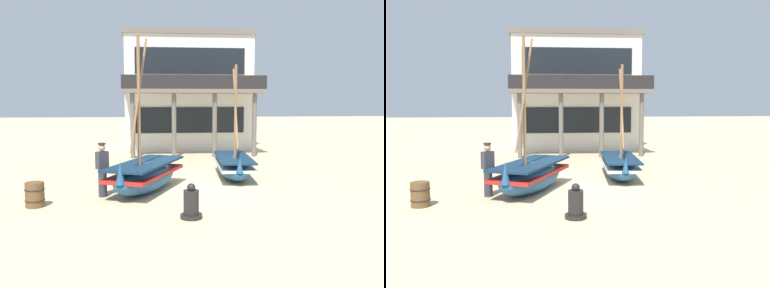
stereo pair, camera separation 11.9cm
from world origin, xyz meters
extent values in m
plane|color=#CCB78E|center=(0.00, 0.00, 0.00)|extent=(120.00, 120.00, 0.00)
ellipsoid|color=#23517A|center=(1.68, 1.63, 0.41)|extent=(1.52, 3.81, 0.83)
cube|color=silver|center=(1.68, 1.63, 0.52)|extent=(1.52, 3.66, 0.10)
cube|color=#132C43|center=(1.68, 1.63, 0.80)|extent=(1.55, 3.74, 0.06)
cone|color=#23517A|center=(1.53, -0.15, 0.79)|extent=(0.26, 0.26, 0.58)
cylinder|color=olive|center=(1.64, 1.16, 2.44)|extent=(0.10, 0.10, 3.72)
cylinder|color=olive|center=(1.64, 1.16, 2.73)|extent=(0.20, 1.57, 2.95)
cube|color=olive|center=(1.70, 1.91, 0.71)|extent=(1.17, 0.25, 0.06)
ellipsoid|color=#23517A|center=(-1.68, -0.42, 0.48)|extent=(2.72, 4.00, 0.97)
cube|color=red|center=(-1.68, -0.42, 0.61)|extent=(2.67, 3.87, 0.12)
cube|color=#132C43|center=(-1.68, -0.42, 0.93)|extent=(2.73, 3.95, 0.07)
cone|color=#23517A|center=(-2.38, -2.09, 0.92)|extent=(0.36, 0.36, 0.68)
cylinder|color=olive|center=(-1.86, -0.86, 2.83)|extent=(0.10, 0.10, 4.30)
cylinder|color=olive|center=(-1.86, -0.86, 3.19)|extent=(0.58, 1.27, 3.56)
cube|color=olive|center=(-1.57, -0.16, 0.82)|extent=(1.26, 0.65, 0.06)
cylinder|color=#33333D|center=(-3.00, -1.04, 0.44)|extent=(0.26, 0.26, 0.88)
cube|color=#383842|center=(-3.00, -1.04, 1.15)|extent=(0.42, 0.40, 0.54)
sphere|color=tan|center=(-3.00, -1.04, 1.54)|extent=(0.22, 0.22, 0.22)
cylinder|color=#2D2823|center=(-3.00, -1.04, 1.66)|extent=(0.24, 0.24, 0.05)
cylinder|color=black|center=(-0.49, -3.64, 0.05)|extent=(0.56, 0.56, 0.10)
cylinder|color=black|center=(-0.49, -3.64, 0.41)|extent=(0.39, 0.39, 0.63)
sphere|color=black|center=(-0.49, -3.64, 0.80)|extent=(0.22, 0.22, 0.22)
cylinder|color=brown|center=(-4.76, -2.09, 0.35)|extent=(0.52, 0.52, 0.70)
torus|color=black|center=(-4.76, -2.09, 0.50)|extent=(0.56, 0.56, 0.03)
torus|color=black|center=(-4.76, -2.09, 0.20)|extent=(0.56, 0.56, 0.03)
cube|color=white|center=(0.78, 12.75, 3.38)|extent=(7.50, 6.11, 6.76)
cube|color=#70665B|center=(0.78, 12.75, 6.91)|extent=(7.80, 6.36, 0.30)
cube|color=black|center=(0.78, 9.66, 1.86)|extent=(6.30, 0.06, 1.49)
cube|color=black|center=(0.78, 9.66, 5.24)|extent=(6.30, 0.06, 1.49)
cube|color=#70665B|center=(0.78, 8.36, 3.48)|extent=(7.50, 2.66, 0.20)
cylinder|color=#666056|center=(-2.43, 7.43, 1.69)|extent=(0.24, 0.24, 3.38)
cylinder|color=#666056|center=(-0.29, 7.43, 1.69)|extent=(0.24, 0.24, 3.38)
cylinder|color=#666056|center=(1.85, 7.43, 1.69)|extent=(0.24, 0.24, 3.38)
cylinder|color=#666056|center=(4.00, 7.43, 1.69)|extent=(0.24, 0.24, 3.38)
cube|color=black|center=(0.78, 7.08, 3.93)|extent=(7.50, 0.08, 0.70)
camera|label=1|loc=(-1.48, -13.61, 2.98)|focal=37.77mm
camera|label=2|loc=(-1.36, -13.62, 2.98)|focal=37.77mm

